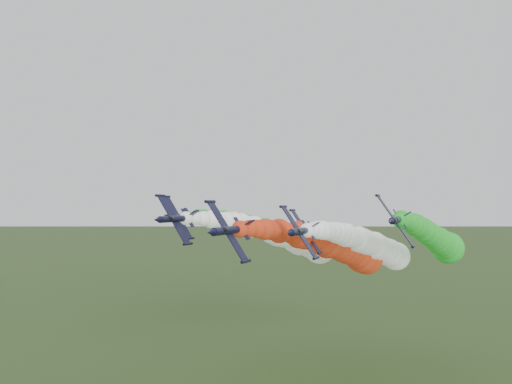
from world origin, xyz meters
TOP-DOWN VIEW (x-y plane):
  - jet_lead at (2.85, 40.53)m, footprint 13.46×78.51m
  - jet_inner_left at (-12.32, 51.51)m, footprint 13.68×78.73m
  - jet_inner_right at (8.23, 53.23)m, footprint 13.10×78.15m
  - jet_outer_left at (-18.49, 61.80)m, footprint 13.50×78.55m
  - jet_outer_right at (22.41, 60.54)m, footprint 12.98×77.95m
  - jet_trail at (4.50, 69.11)m, footprint 12.76×77.81m

SIDE VIEW (x-z plane):
  - jet_trail at x=4.50m, z-range 24.61..42.68m
  - jet_inner_right at x=8.23m, z-range 25.23..43.63m
  - jet_lead at x=2.85m, z-range 25.46..44.22m
  - jet_inner_left at x=-12.32m, z-range 26.36..45.35m
  - jet_outer_right at x=22.41m, z-range 26.86..45.07m
  - jet_outer_left at x=-18.49m, z-range 26.62..45.43m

